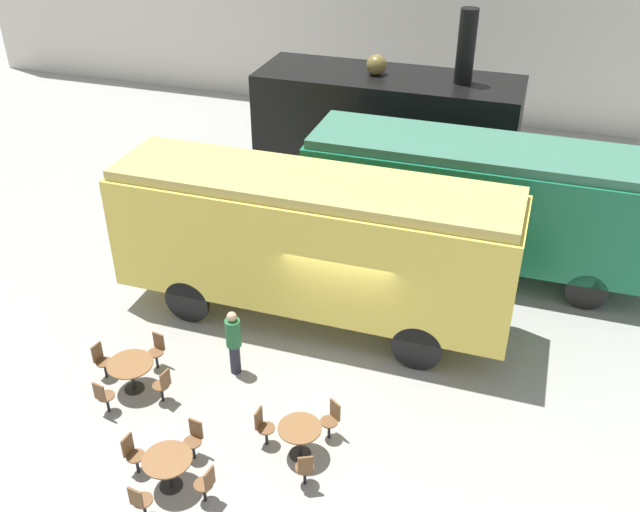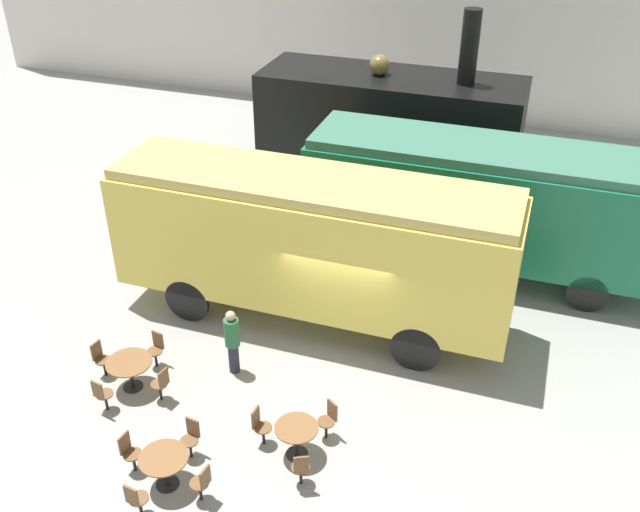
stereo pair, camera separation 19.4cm
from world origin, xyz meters
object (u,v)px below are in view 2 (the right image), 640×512
cafe_table_near (164,463)px  cafe_chair_0 (202,482)px  passenger_coach_vintage (312,239)px  steam_locomotive (390,121)px  cafe_table_far (130,366)px  streamlined_locomotive (518,204)px  visitor_person (232,340)px  cafe_table_mid (297,433)px

cafe_table_near → cafe_chair_0: (0.83, -0.11, -0.08)m
cafe_table_near → passenger_coach_vintage: bearing=82.2°
steam_locomotive → cafe_chair_0: steam_locomotive is taller
cafe_table_far → streamlined_locomotive: bearing=45.7°
streamlined_locomotive → cafe_table_far: (-7.27, -7.44, -1.51)m
passenger_coach_vintage → cafe_table_near: passenger_coach_vintage is taller
streamlined_locomotive → visitor_person: streamlined_locomotive is taller
cafe_table_near → cafe_chair_0: size_ratio=1.07×
passenger_coach_vintage → cafe_table_far: passenger_coach_vintage is taller
streamlined_locomotive → cafe_table_far: 10.51m
steam_locomotive → visitor_person: 10.51m
passenger_coach_vintage → cafe_table_mid: 4.86m
cafe_chair_0 → visitor_person: (-1.00, 3.47, 0.39)m
passenger_coach_vintage → cafe_table_near: size_ratio=10.27×
steam_locomotive → cafe_table_far: (-2.76, -11.60, -1.71)m
steam_locomotive → cafe_table_near: 13.86m
cafe_table_mid → visitor_person: 2.91m
cafe_table_near → cafe_table_far: cafe_table_near is taller
passenger_coach_vintage → visitor_person: bearing=-111.0°
cafe_table_far → visitor_person: (1.89, 1.23, 0.30)m
streamlined_locomotive → cafe_table_mid: 8.81m
cafe_chair_0 → cafe_table_far: bearing=-30.2°
steam_locomotive → cafe_table_mid: (1.33, -12.24, -1.73)m
cafe_table_mid → cafe_table_far: (-4.10, 0.64, 0.02)m
steam_locomotive → cafe_table_far: size_ratio=8.39×
steam_locomotive → visitor_person: bearing=-94.8°
passenger_coach_vintage → cafe_table_near: 6.17m
passenger_coach_vintage → cafe_table_far: size_ratio=9.58×
cafe_table_mid → steam_locomotive: bearing=96.2°
streamlined_locomotive → cafe_chair_0: bearing=-114.4°
cafe_table_mid → visitor_person: bearing=139.8°
cafe_table_mid → passenger_coach_vintage: bearing=105.7°
cafe_table_mid → cafe_table_far: bearing=171.1°
streamlined_locomotive → cafe_table_mid: size_ratio=13.50×
cafe_table_near → visitor_person: (-0.17, 3.36, 0.31)m
steam_locomotive → visitor_person: size_ratio=5.05×
streamlined_locomotive → visitor_person: 8.30m
cafe_table_far → cafe_chair_0: 3.65m
steam_locomotive → passenger_coach_vintage: size_ratio=0.88×
cafe_table_far → cafe_chair_0: bearing=-37.9°
cafe_table_far → visitor_person: 2.27m
cafe_table_near → visitor_person: bearing=92.9°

